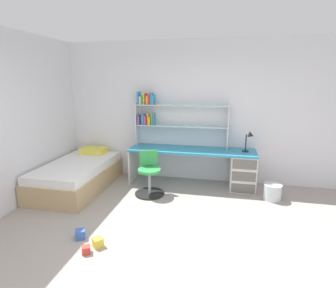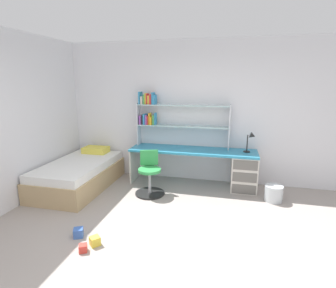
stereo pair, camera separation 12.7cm
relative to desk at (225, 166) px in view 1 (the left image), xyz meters
The scene contains 11 objects.
ground_plane 2.52m from the desk, 105.30° to the right, with size 6.13×6.44×0.02m, color #9E938C.
room_shell 2.44m from the desk, 151.97° to the right, with size 6.13×6.44×2.73m.
desk is the anchor object (origin of this frame).
bookshelf_hutch 1.49m from the desk, behind, with size 1.80×0.22×1.05m.
desk_lamp 0.68m from the desk, ahead, with size 0.20×0.17×0.38m.
swivel_chair 1.44m from the desk, 155.91° to the right, with size 0.52×0.52×0.76m.
bed_platform 2.75m from the desk, 167.24° to the right, with size 1.04×1.84×0.62m.
waste_bin 0.93m from the desk, 26.46° to the right, with size 0.30×0.30×0.27m, color silver.
toy_block_red_0 2.87m from the desk, 123.63° to the right, with size 0.09×0.09×0.09m, color red.
toy_block_blue_1 2.79m from the desk, 130.46° to the right, with size 0.12×0.12×0.12m, color #3860B7.
toy_block_yellow_2 2.70m from the desk, 124.11° to the right, with size 0.11×0.11×0.11m, color gold.
Camera 1 is at (0.57, -2.42, 1.95)m, focal length 28.26 mm.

